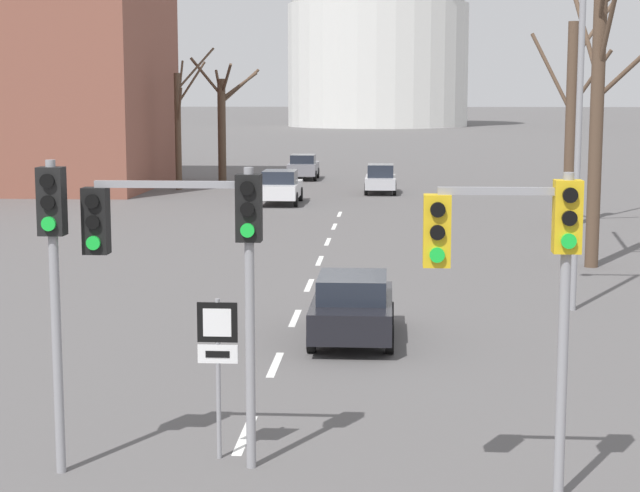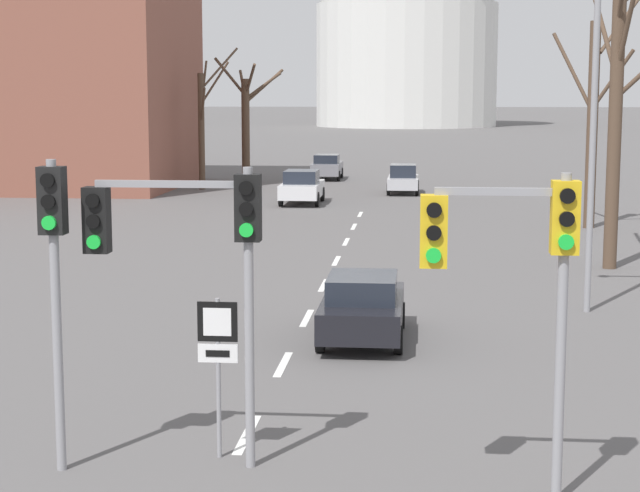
# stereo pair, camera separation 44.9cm
# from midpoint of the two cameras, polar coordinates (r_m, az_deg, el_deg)

# --- Properties ---
(lane_stripe_1) EXTENTS (0.16, 2.00, 0.01)m
(lane_stripe_1) POSITION_cam_midpoint_polar(r_m,az_deg,el_deg) (17.50, -4.76, -10.01)
(lane_stripe_1) COLOR silver
(lane_stripe_1) RESTS_ON ground_plane
(lane_stripe_2) EXTENTS (0.16, 2.00, 0.01)m
(lane_stripe_2) POSITION_cam_midpoint_polar(r_m,az_deg,el_deg) (21.78, -2.99, -6.33)
(lane_stripe_2) COLOR silver
(lane_stripe_2) RESTS_ON ground_plane
(lane_stripe_3) EXTENTS (0.16, 2.00, 0.01)m
(lane_stripe_3) POSITION_cam_midpoint_polar(r_m,az_deg,el_deg) (26.13, -1.83, -3.86)
(lane_stripe_3) COLOR silver
(lane_stripe_3) RESTS_ON ground_plane
(lane_stripe_4) EXTENTS (0.16, 2.00, 0.01)m
(lane_stripe_4) POSITION_cam_midpoint_polar(r_m,az_deg,el_deg) (30.53, -1.00, -2.10)
(lane_stripe_4) COLOR silver
(lane_stripe_4) RESTS_ON ground_plane
(lane_stripe_5) EXTENTS (0.16, 2.00, 0.01)m
(lane_stripe_5) POSITION_cam_midpoint_polar(r_m,az_deg,el_deg) (34.95, -0.39, -0.79)
(lane_stripe_5) COLOR silver
(lane_stripe_5) RESTS_ON ground_plane
(lane_stripe_6) EXTENTS (0.16, 2.00, 0.01)m
(lane_stripe_6) POSITION_cam_midpoint_polar(r_m,az_deg,el_deg) (39.39, 0.09, 0.23)
(lane_stripe_6) COLOR silver
(lane_stripe_6) RESTS_ON ground_plane
(lane_stripe_7) EXTENTS (0.16, 2.00, 0.01)m
(lane_stripe_7) POSITION_cam_midpoint_polar(r_m,az_deg,el_deg) (43.84, 0.47, 1.05)
(lane_stripe_7) COLOR silver
(lane_stripe_7) RESTS_ON ground_plane
(lane_stripe_8) EXTENTS (0.16, 2.00, 0.01)m
(lane_stripe_8) POSITION_cam_midpoint_polar(r_m,az_deg,el_deg) (48.31, 0.78, 1.71)
(lane_stripe_8) COLOR silver
(lane_stripe_8) RESTS_ON ground_plane
(traffic_signal_centre_tall) EXTENTS (2.57, 0.34, 4.42)m
(traffic_signal_centre_tall) POSITION_cam_midpoint_polar(r_m,az_deg,el_deg) (15.41, -7.60, 0.24)
(traffic_signal_centre_tall) COLOR gray
(traffic_signal_centre_tall) RESTS_ON ground_plane
(traffic_signal_near_left) EXTENTS (0.36, 0.34, 4.53)m
(traffic_signal_near_left) POSITION_cam_midpoint_polar(r_m,az_deg,el_deg) (15.56, -14.83, -0.53)
(traffic_signal_near_left) COLOR gray
(traffic_signal_near_left) RESTS_ON ground_plane
(traffic_signal_near_right) EXTENTS (2.05, 0.34, 4.43)m
(traffic_signal_near_right) POSITION_cam_midpoint_polar(r_m,az_deg,el_deg) (14.25, 9.69, -0.45)
(traffic_signal_near_right) COLOR gray
(traffic_signal_near_right) RESTS_ON ground_plane
(route_sign_post) EXTENTS (0.60, 0.08, 2.44)m
(route_sign_post) POSITION_cam_midpoint_polar(r_m,az_deg,el_deg) (16.01, -6.28, -5.57)
(route_sign_post) COLOR gray
(route_sign_post) RESTS_ON ground_plane
(street_lamp_right) EXTENTS (1.77, 0.36, 8.78)m
(street_lamp_right) POSITION_cam_midpoint_polar(r_m,az_deg,el_deg) (27.17, 12.62, 7.66)
(street_lamp_right) COLOR gray
(street_lamp_right) RESTS_ON ground_plane
(sedan_near_left) EXTENTS (1.83, 4.07, 1.49)m
(sedan_near_left) POSITION_cam_midpoint_polar(r_m,az_deg,el_deg) (23.72, 1.21, -3.24)
(sedan_near_left) COLOR black
(sedan_near_left) RESTS_ON ground_plane
(sedan_near_right) EXTENTS (1.94, 4.42, 1.67)m
(sedan_near_right) POSITION_cam_midpoint_polar(r_m,az_deg,el_deg) (52.76, -2.37, 3.18)
(sedan_near_right) COLOR silver
(sedan_near_right) RESTS_ON ground_plane
(sedan_mid_centre) EXTENTS (1.83, 3.96, 1.59)m
(sedan_mid_centre) POSITION_cam_midpoint_polar(r_m,az_deg,el_deg) (67.59, -1.09, 4.25)
(sedan_mid_centre) COLOR slate
(sedan_mid_centre) RESTS_ON ground_plane
(sedan_far_left) EXTENTS (1.70, 3.84, 1.60)m
(sedan_far_left) POSITION_cam_midpoint_polar(r_m,az_deg,el_deg) (58.32, 3.03, 3.60)
(sedan_far_left) COLOR #B7B7BC
(sedan_far_left) RESTS_ON ground_plane
(bare_tree_left_near) EXTENTS (2.08, 2.69, 8.01)m
(bare_tree_left_near) POSITION_cam_midpoint_polar(r_m,az_deg,el_deg) (61.02, -7.70, 6.51)
(bare_tree_left_near) COLOR brown
(bare_tree_left_near) RESTS_ON ground_plane
(bare_tree_right_near) EXTENTS (3.47, 4.41, 9.95)m
(bare_tree_right_near) POSITION_cam_midpoint_polar(r_m,az_deg,el_deg) (34.31, 14.31, 7.41)
(bare_tree_right_near) COLOR brown
(bare_tree_right_near) RESTS_ON ground_plane
(bare_tree_left_far) EXTENTS (4.09, 3.04, 7.60)m
(bare_tree_left_far) POSITION_cam_midpoint_polar(r_m,az_deg,el_deg) (66.28, -5.40, 6.68)
(bare_tree_left_far) COLOR brown
(bare_tree_left_far) RESTS_ON ground_plane
(bare_tree_right_far) EXTENTS (3.73, 3.31, 9.37)m
(bare_tree_right_far) POSITION_cam_midpoint_polar(r_m,az_deg,el_deg) (44.61, 13.00, 6.75)
(bare_tree_right_far) COLOR brown
(bare_tree_right_far) RESTS_ON ground_plane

